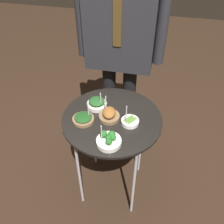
{
  "coord_description": "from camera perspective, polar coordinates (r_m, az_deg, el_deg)",
  "views": [
    {
      "loc": [
        0.26,
        -1.16,
        1.86
      ],
      "look_at": [
        0.0,
        0.0,
        0.82
      ],
      "focal_mm": 40.0,
      "sensor_mm": 36.0,
      "label": 1
    }
  ],
  "objects": [
    {
      "name": "ground_plane",
      "position": [
        2.21,
        0.0,
        -16.1
      ],
      "size": [
        8.0,
        8.0,
        0.0
      ],
      "primitive_type": "plane",
      "color": "black"
    },
    {
      "name": "waiter_figure",
      "position": [
        1.85,
        1.94,
        17.36
      ],
      "size": [
        0.65,
        0.24,
        1.75
      ],
      "color": "black",
      "rests_on": "ground_plane"
    },
    {
      "name": "bowl_spinach_far_rim",
      "position": [
        1.59,
        -6.58,
        -1.5
      ],
      "size": [
        0.14,
        0.14,
        0.14
      ],
      "color": "brown",
      "rests_on": "serving_cart"
    },
    {
      "name": "bowl_roast_mid_right",
      "position": [
        1.59,
        -0.65,
        -0.62
      ],
      "size": [
        0.13,
        0.13,
        0.16
      ],
      "color": "brown",
      "rests_on": "serving_cart"
    },
    {
      "name": "serving_cart",
      "position": [
        1.66,
        0.0,
        -2.88
      ],
      "size": [
        0.65,
        0.65,
        0.77
      ],
      "color": "black",
      "rests_on": "ground_plane"
    },
    {
      "name": "bowl_broccoli_near_rim",
      "position": [
        1.44,
        -0.74,
        -6.43
      ],
      "size": [
        0.15,
        0.15,
        0.15
      ],
      "color": "silver",
      "rests_on": "serving_cart"
    },
    {
      "name": "bowl_asparagus_front_left",
      "position": [
        1.57,
        4.13,
        -2.14
      ],
      "size": [
        0.11,
        0.11,
        0.15
      ],
      "color": "white",
      "rests_on": "serving_cart"
    },
    {
      "name": "bowl_spinach_front_center",
      "position": [
        1.68,
        -3.49,
        1.99
      ],
      "size": [
        0.14,
        0.14,
        0.13
      ],
      "color": "silver",
      "rests_on": "serving_cart"
    }
  ]
}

